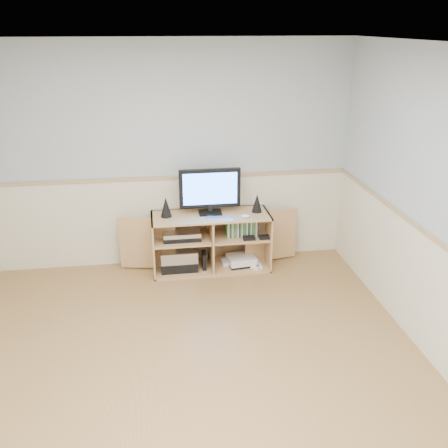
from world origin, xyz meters
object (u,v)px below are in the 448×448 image
Objects in this scene: monitor at (210,190)px; media_cabinet at (210,239)px; keyboard at (220,219)px; game_consoles at (240,260)px.

media_cabinet is at bearing 90.00° from monitor.
keyboard is (0.08, -0.20, 0.32)m from media_cabinet.
monitor is 1.48× the size of game_consoles.
keyboard is 0.64× the size of game_consoles.
media_cabinet reaches higher than game_consoles.
keyboard is (0.08, -0.19, -0.27)m from monitor.
media_cabinet is 3.05× the size of monitor.
media_cabinet is 0.60m from monitor.
media_cabinet is 0.39m from keyboard.
keyboard is at bearing -67.23° from media_cabinet.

